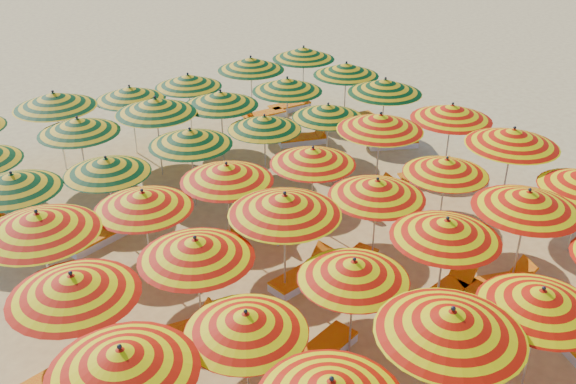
% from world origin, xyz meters
% --- Properties ---
extents(ground, '(120.00, 120.00, 0.00)m').
position_xyz_m(ground, '(0.00, 0.00, 0.00)').
color(ground, '#E9C167').
rests_on(ground, ground).
extents(umbrella_8, '(3.34, 3.34, 2.68)m').
position_xyz_m(umbrella_8, '(-1.01, -5.93, 2.35)').
color(umbrella_8, silver).
rests_on(umbrella_8, ground).
extents(umbrella_9, '(2.52, 2.52, 2.39)m').
position_xyz_m(umbrella_9, '(1.04, -6.17, 2.11)').
color(umbrella_9, silver).
rests_on(umbrella_9, ground).
extents(umbrella_12, '(2.49, 2.49, 2.55)m').
position_xyz_m(umbrella_12, '(-5.81, -3.72, 2.25)').
color(umbrella_12, silver).
rests_on(umbrella_12, ground).
extents(umbrella_13, '(2.67, 2.67, 2.32)m').
position_xyz_m(umbrella_13, '(-3.64, -3.77, 2.04)').
color(umbrella_13, silver).
rests_on(umbrella_13, ground).
extents(umbrella_14, '(2.58, 2.58, 2.33)m').
position_xyz_m(umbrella_14, '(-1.14, -3.56, 2.05)').
color(umbrella_14, silver).
rests_on(umbrella_14, ground).
extents(umbrella_15, '(2.35, 2.35, 2.49)m').
position_xyz_m(umbrella_15, '(1.28, -3.60, 2.19)').
color(umbrella_15, silver).
rests_on(umbrella_15, ground).
extents(umbrella_16, '(2.55, 2.55, 2.58)m').
position_xyz_m(umbrella_16, '(3.58, -3.82, 2.27)').
color(umbrella_16, silver).
rests_on(umbrella_16, ground).
extents(umbrella_18, '(3.00, 3.00, 2.56)m').
position_xyz_m(umbrella_18, '(-5.87, -1.40, 2.26)').
color(umbrella_18, silver).
rests_on(umbrella_18, ground).
extents(umbrella_19, '(2.94, 2.94, 2.50)m').
position_xyz_m(umbrella_19, '(-3.45, -1.44, 2.20)').
color(umbrella_19, silver).
rests_on(umbrella_19, ground).
extents(umbrella_20, '(3.16, 3.16, 2.67)m').
position_xyz_m(umbrella_20, '(-1.14, -1.12, 2.35)').
color(umbrella_20, silver).
rests_on(umbrella_20, ground).
extents(umbrella_21, '(2.56, 2.56, 2.46)m').
position_xyz_m(umbrella_21, '(1.27, -1.38, 2.16)').
color(umbrella_21, silver).
rests_on(umbrella_21, ground).
extents(umbrella_22, '(2.44, 2.44, 2.33)m').
position_xyz_m(umbrella_22, '(3.68, -1.26, 2.05)').
color(umbrella_22, silver).
rests_on(umbrella_22, ground).
extents(umbrella_23, '(2.84, 2.84, 2.67)m').
position_xyz_m(umbrella_23, '(6.02, -1.37, 2.35)').
color(umbrella_23, silver).
rests_on(umbrella_23, ground).
extents(umbrella_24, '(2.92, 2.92, 2.67)m').
position_xyz_m(umbrella_24, '(-5.85, 1.00, 2.35)').
color(umbrella_24, silver).
rests_on(umbrella_24, ground).
extents(umbrella_25, '(2.51, 2.51, 2.42)m').
position_xyz_m(umbrella_25, '(-3.53, 1.14, 2.13)').
color(umbrella_25, silver).
rests_on(umbrella_25, ground).
extents(umbrella_26, '(2.46, 2.46, 2.47)m').
position_xyz_m(umbrella_26, '(-1.30, 1.28, 2.17)').
color(umbrella_26, silver).
rests_on(umbrella_26, ground).
extents(umbrella_27, '(2.58, 2.58, 2.41)m').
position_xyz_m(umbrella_27, '(1.10, 0.99, 2.12)').
color(umbrella_27, silver).
rests_on(umbrella_27, ground).
extents(umbrella_28, '(2.70, 2.70, 2.65)m').
position_xyz_m(umbrella_28, '(3.76, 1.45, 2.33)').
color(umbrella_28, silver).
rests_on(umbrella_28, ground).
extents(umbrella_29, '(2.60, 2.60, 2.58)m').
position_xyz_m(umbrella_29, '(6.18, 1.01, 2.27)').
color(umbrella_29, silver).
rests_on(umbrella_29, ground).
extents(umbrella_30, '(2.96, 2.96, 2.43)m').
position_xyz_m(umbrella_30, '(-5.81, 3.71, 2.13)').
color(umbrella_30, silver).
rests_on(umbrella_30, ground).
extents(umbrella_31, '(2.88, 2.88, 2.36)m').
position_xyz_m(umbrella_31, '(-3.59, 3.47, 2.08)').
color(umbrella_31, silver).
rests_on(umbrella_31, ground).
extents(umbrella_32, '(3.06, 3.06, 2.48)m').
position_xyz_m(umbrella_32, '(-1.10, 3.75, 2.18)').
color(umbrella_32, silver).
rests_on(umbrella_32, ground).
extents(umbrella_33, '(2.59, 2.59, 2.34)m').
position_xyz_m(umbrella_33, '(1.32, 3.80, 2.06)').
color(umbrella_33, silver).
rests_on(umbrella_33, ground).
extents(umbrella_34, '(2.77, 2.77, 2.36)m').
position_xyz_m(umbrella_34, '(3.44, 3.51, 2.08)').
color(umbrella_34, silver).
rests_on(umbrella_34, ground).
extents(umbrella_35, '(3.14, 3.14, 2.63)m').
position_xyz_m(umbrella_35, '(6.00, 3.85, 2.31)').
color(umbrella_35, silver).
rests_on(umbrella_35, ground).
extents(umbrella_37, '(2.57, 2.57, 2.49)m').
position_xyz_m(umbrella_37, '(-3.44, 6.26, 2.19)').
color(umbrella_37, silver).
rests_on(umbrella_37, ground).
extents(umbrella_38, '(3.07, 3.07, 2.65)m').
position_xyz_m(umbrella_38, '(-1.08, 6.21, 2.33)').
color(umbrella_38, silver).
rests_on(umbrella_38, ground).
extents(umbrella_39, '(3.13, 3.13, 2.54)m').
position_xyz_m(umbrella_39, '(1.00, 5.94, 2.23)').
color(umbrella_39, silver).
rests_on(umbrella_39, ground).
extents(umbrella_40, '(2.88, 2.88, 2.52)m').
position_xyz_m(umbrella_40, '(3.53, 5.96, 2.22)').
color(umbrella_40, silver).
rests_on(umbrella_40, ground).
extents(umbrella_41, '(3.12, 3.12, 2.52)m').
position_xyz_m(umbrella_41, '(6.25, 6.25, 2.22)').
color(umbrella_41, silver).
rests_on(umbrella_41, ground).
extents(umbrella_43, '(2.61, 2.61, 2.70)m').
position_xyz_m(umbrella_43, '(-3.54, 8.27, 2.37)').
color(umbrella_43, silver).
rests_on(umbrella_43, ground).
extents(umbrella_44, '(3.03, 3.03, 2.44)m').
position_xyz_m(umbrella_44, '(-1.14, 8.25, 2.14)').
color(umbrella_44, silver).
rests_on(umbrella_44, ground).
extents(umbrella_45, '(2.60, 2.60, 2.46)m').
position_xyz_m(umbrella_45, '(0.99, 8.32, 2.16)').
color(umbrella_45, silver).
rests_on(umbrella_45, ground).
extents(umbrella_46, '(2.79, 2.79, 2.61)m').
position_xyz_m(umbrella_46, '(3.58, 8.48, 2.30)').
color(umbrella_46, silver).
rests_on(umbrella_46, ground).
extents(umbrella_47, '(2.60, 2.60, 2.57)m').
position_xyz_m(umbrella_47, '(6.06, 8.68, 2.26)').
color(umbrella_47, silver).
rests_on(umbrella_47, ground).
extents(lounger_9, '(1.82, 1.03, 0.69)m').
position_xyz_m(lounger_9, '(-1.74, -3.38, 0.15)').
color(lounger_9, white).
rests_on(lounger_9, ground).
extents(lounger_10, '(1.81, 0.90, 0.69)m').
position_xyz_m(lounger_10, '(1.88, -3.35, 0.15)').
color(lounger_10, white).
rests_on(lounger_10, ground).
extents(lounger_11, '(1.83, 1.10, 0.69)m').
position_xyz_m(lounger_11, '(3.07, -3.79, 0.15)').
color(lounger_11, white).
rests_on(lounger_11, ground).
extents(lounger_12, '(1.82, 0.97, 0.69)m').
position_xyz_m(lounger_12, '(-6.37, -1.20, 0.15)').
color(lounger_12, white).
rests_on(lounger_12, ground).
extents(lounger_13, '(1.80, 0.81, 0.69)m').
position_xyz_m(lounger_13, '(-3.95, -1.32, 0.15)').
color(lounger_13, white).
rests_on(lounger_13, ground).
extents(lounger_14, '(1.81, 0.87, 0.69)m').
position_xyz_m(lounger_14, '(-0.55, -1.02, 0.15)').
color(lounger_14, white).
rests_on(lounger_14, ground).
extents(lounger_15, '(1.83, 1.14, 0.69)m').
position_xyz_m(lounger_15, '(0.68, -1.27, 0.15)').
color(lounger_15, white).
rests_on(lounger_15, ground).
extents(lounger_16, '(1.75, 0.63, 0.69)m').
position_xyz_m(lounger_16, '(-1.89, 1.39, 0.15)').
color(lounger_16, white).
rests_on(lounger_16, ground).
extents(lounger_17, '(1.82, 0.94, 0.69)m').
position_xyz_m(lounger_17, '(0.50, 1.09, 0.15)').
color(lounger_17, white).
rests_on(lounger_17, ground).
extents(lounger_18, '(1.80, 0.81, 0.69)m').
position_xyz_m(lounger_18, '(3.26, 1.23, 0.15)').
color(lounger_18, white).
rests_on(lounger_18, ground).
extents(lounger_19, '(1.83, 1.15, 0.69)m').
position_xyz_m(lounger_19, '(5.67, 1.21, 0.15)').
color(lounger_19, white).
rests_on(lounger_19, ground).
extents(lounger_20, '(1.83, 1.10, 0.69)m').
position_xyz_m(lounger_20, '(-4.18, 3.35, 0.15)').
color(lounger_20, white).
rests_on(lounger_20, ground).
extents(lounger_21, '(1.82, 1.25, 0.69)m').
position_xyz_m(lounger_21, '(6.60, 3.82, 0.15)').
color(lounger_21, white).
rests_on(lounger_21, ground).
extents(lounger_23, '(1.83, 1.09, 0.69)m').
position_xyz_m(lounger_23, '(4.13, 5.81, 0.15)').
color(lounger_23, white).
rests_on(lounger_23, ground).
extents(lounger_24, '(1.78, 0.75, 0.69)m').
position_xyz_m(lounger_24, '(6.75, 6.38, 0.15)').
color(lounger_24, white).
rests_on(lounger_24, ground).
extents(lounger_25, '(1.74, 0.60, 0.69)m').
position_xyz_m(lounger_25, '(4.09, 8.54, 0.15)').
color(lounger_25, white).
rests_on(lounger_25, ground).
extents(lounger_26, '(1.74, 0.60, 0.69)m').
position_xyz_m(lounger_26, '(5.56, 8.82, 0.15)').
color(lounger_26, white).
rests_on(lounger_26, ground).
extents(beachgoer_b, '(0.89, 0.88, 1.45)m').
position_xyz_m(beachgoer_b, '(2.48, 1.92, 0.72)').
color(beachgoer_b, tan).
rests_on(beachgoer_b, ground).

